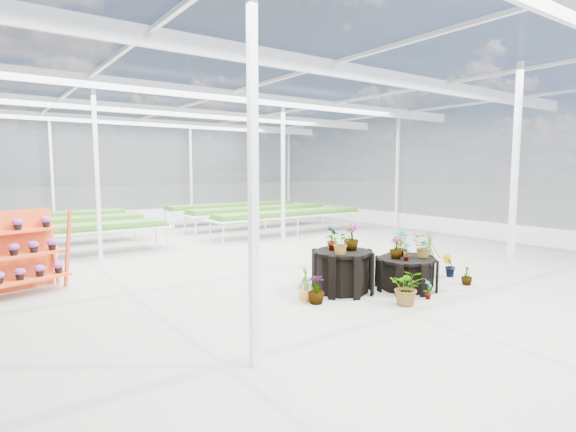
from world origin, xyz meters
TOP-DOWN VIEW (x-y plane):
  - ground_plane at (0.00, 0.00)m, footprint 24.00×24.00m
  - greenhouse_shell at (0.00, 0.00)m, footprint 18.00×24.00m
  - steel_frame at (0.00, 0.00)m, footprint 18.00×24.00m
  - nursery_benches at (0.00, 7.20)m, footprint 16.00×7.00m
  - plinth_tall at (0.18, -2.12)m, footprint 1.51×1.51m
  - plinth_mid at (1.38, -2.72)m, footprint 1.52×1.52m
  - plinth_low at (2.38, -2.02)m, footprint 1.33×1.33m
  - shelf_rack at (-4.99, 1.46)m, footprint 1.71×1.24m
  - nursery_plants at (1.11, -2.35)m, footprint 4.52×2.90m

SIDE VIEW (x-z plane):
  - ground_plane at x=0.00m, z-range 0.00..0.00m
  - plinth_low at x=2.38m, z-range 0.00..0.46m
  - plinth_mid at x=1.38m, z-range 0.00..0.64m
  - plinth_tall at x=0.18m, z-range 0.00..0.83m
  - nursery_benches at x=0.00m, z-range 0.00..0.84m
  - nursery_plants at x=1.11m, z-range -0.12..1.24m
  - shelf_rack at x=-4.99m, z-range 0.00..1.63m
  - greenhouse_shell at x=0.00m, z-range 0.00..4.50m
  - steel_frame at x=0.00m, z-range 0.00..4.50m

